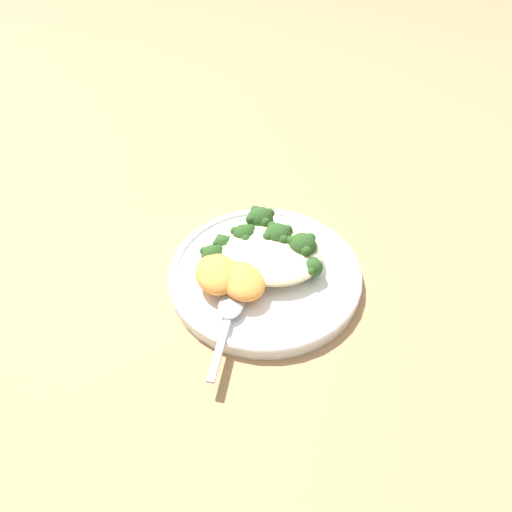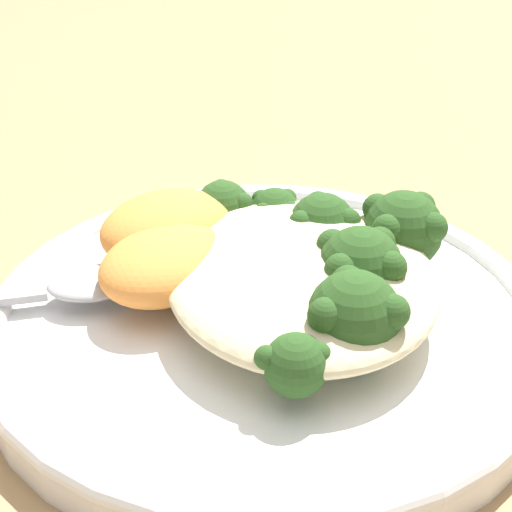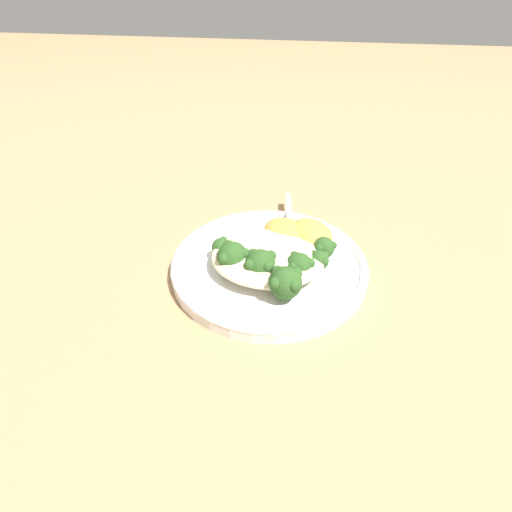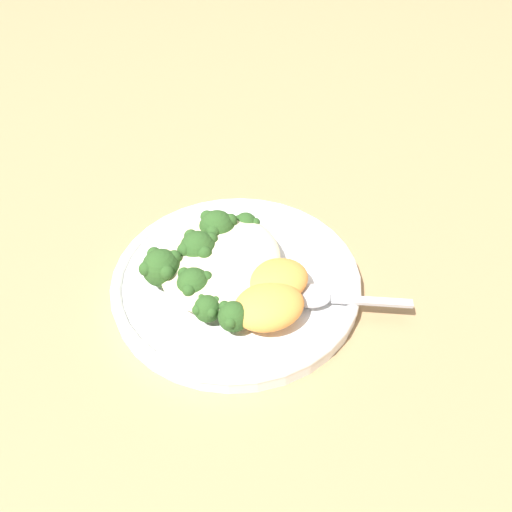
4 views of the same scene
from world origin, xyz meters
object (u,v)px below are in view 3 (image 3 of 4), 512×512
Objects in this scene: broccoli_stalk_3 at (284,276)px; broccoli_stalk_0 at (239,247)px; quinoa_mound at (269,257)px; broccoli_stalk_6 at (308,247)px; broccoli_stalk_5 at (309,257)px; broccoli_stalk_2 at (263,263)px; spoon at (290,221)px; plate at (272,265)px; sweet_potato_chunk_0 at (310,234)px; broccoli_stalk_1 at (240,255)px; broccoli_stalk_4 at (294,260)px; sweet_potato_chunk_1 at (286,232)px.

broccoli_stalk_0 is at bearing -140.97° from broccoli_stalk_3.
broccoli_stalk_6 is (-0.05, -0.03, -0.00)m from quinoa_mound.
broccoli_stalk_0 is 1.24× the size of broccoli_stalk_5.
broccoli_stalk_0 is at bearing -118.00° from broccoli_stalk_2.
spoon is at bearing 139.57° from broccoli_stalk_5.
quinoa_mound is at bearing 86.46° from plate.
plate is 3.24× the size of broccoli_stalk_5.
broccoli_stalk_2 is at bearing 55.81° from sweet_potato_chunk_0.
broccoli_stalk_1 is at bearing 32.74° from plate.
plate is at bearing 159.83° from broccoli_stalk_0.
broccoli_stalk_4 is 0.89× the size of broccoli_stalk_6.
broccoli_stalk_5 is 0.02m from broccoli_stalk_6.
broccoli_stalk_6 reaches higher than spoon.
broccoli_stalk_1 is at bearing 12.23° from quinoa_mound.
broccoli_stalk_2 is 0.70× the size of spoon.
broccoli_stalk_3 is (-0.06, 0.03, -0.00)m from broccoli_stalk_1.
spoon is at bearing -54.53° from sweet_potato_chunk_0.
broccoli_stalk_2 is 0.70× the size of broccoli_stalk_3.
broccoli_stalk_0 is at bearing -167.99° from broccoli_stalk_6.
quinoa_mound is 2.11× the size of sweet_potato_chunk_1.
broccoli_stalk_1 is (0.04, 0.02, 0.03)m from plate.
sweet_potato_chunk_1 is 0.05m from spoon.
broccoli_stalk_2 is 0.08m from broccoli_stalk_6.
sweet_potato_chunk_1 is at bearing 170.64° from spoon.
broccoli_stalk_5 is at bearing 175.44° from plate.
plate is 0.05m from broccoli_stalk_0.
spoon is (0.03, -0.05, -0.01)m from sweet_potato_chunk_0.
broccoli_stalk_4 reaches higher than broccoli_stalk_6.
spoon is (-0.00, -0.05, -0.01)m from sweet_potato_chunk_1.
broccoli_stalk_1 reaches higher than plate.
broccoli_stalk_4 is 0.02m from broccoli_stalk_5.
broccoli_stalk_3 is 1.01× the size of spoon.
broccoli_stalk_3 reaches higher than plate.
broccoli_stalk_0 is 1.15× the size of broccoli_stalk_2.
plate is 2.60× the size of broccoli_stalk_0.
broccoli_stalk_4 is at bearing 129.39° from broccoli_stalk_2.
broccoli_stalk_2 is at bearing 73.10° from quinoa_mound.
sweet_potato_chunk_0 is at bearing 155.50° from broccoli_stalk_3.
broccoli_stalk_6 reaches higher than broccoli_stalk_5.
sweet_potato_chunk_1 reaches higher than spoon.
broccoli_stalk_4 is at bearing -110.89° from broccoli_stalk_5.
sweet_potato_chunk_1 is at bearing 174.87° from broccoli_stalk_3.
broccoli_stalk_0 is 0.09m from broccoli_stalk_3.
quinoa_mound is at bearing -141.56° from broccoli_stalk_6.
sweet_potato_chunk_1 is at bearing -169.02° from broccoli_stalk_1.
broccoli_stalk_1 reaches higher than broccoli_stalk_4.
broccoli_stalk_6 is (-0.02, -0.04, -0.00)m from broccoli_stalk_4.
broccoli_stalk_3 is (-0.02, 0.06, 0.03)m from plate.
broccoli_stalk_6 is at bearing 87.15° from sweet_potato_chunk_0.
sweet_potato_chunk_1 reaches higher than quinoa_mound.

